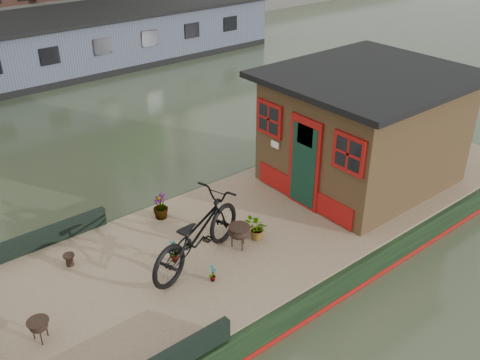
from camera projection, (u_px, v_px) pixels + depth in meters
ground at (286, 238)px, 10.98m from camera, size 120.00×120.00×0.00m
houseboat_hull at (235, 252)px, 10.11m from camera, size 14.01×4.02×0.60m
houseboat_deck at (287, 213)px, 10.68m from camera, size 11.80×3.80×0.05m
bow_bulwark at (35, 318)px, 7.78m from camera, size 3.00×4.00×0.35m
cabin at (364, 128)px, 11.29m from camera, size 4.00×3.50×2.42m
bicycle at (196, 233)px, 8.95m from camera, size 2.40×1.44×1.19m
potted_plant_a at (174, 251)px, 9.14m from camera, size 0.27×0.27×0.43m
potted_plant_c at (257, 229)px, 9.72m from camera, size 0.50×0.47×0.45m
potted_plant_d at (160, 206)px, 10.35m from camera, size 0.35×0.35×0.53m
potted_plant_e at (213, 273)px, 8.71m from camera, size 0.20×0.20×0.32m
brazier_front at (239, 237)px, 9.52m from camera, size 0.46×0.46×0.44m
brazier_rear at (40, 330)px, 7.56m from camera, size 0.35×0.35×0.36m
bollard_port at (69, 260)px, 9.10m from camera, size 0.19×0.19×0.22m
far_houseboat at (30, 51)px, 20.04m from camera, size 20.40×4.40×2.11m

